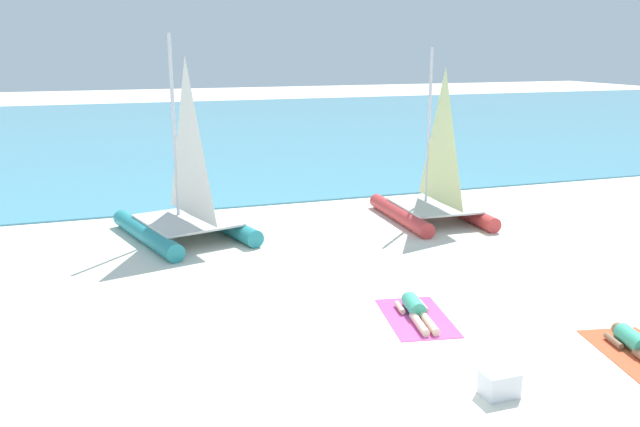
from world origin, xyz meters
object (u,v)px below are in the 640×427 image
at_px(sailboat_teal, 186,209).
at_px(sunbather_right, 637,345).
at_px(sailboat_red, 433,196).
at_px(towel_left, 417,318).
at_px(sunbather_left, 416,310).
at_px(towel_right, 638,354).
at_px(cooler_box, 499,384).

height_order(sailboat_teal, sunbather_right, sailboat_teal).
relative_size(sailboat_red, towel_left, 2.49).
xyz_separation_m(sailboat_teal, sunbather_left, (3.20, -6.51, -0.63)).
relative_size(sailboat_teal, sunbather_right, 3.26).
bearing_deg(sailboat_red, towel_left, -118.08).
bearing_deg(sunbather_right, towel_right, -90.00).
bearing_deg(cooler_box, towel_right, 7.53).
distance_m(sailboat_red, sunbather_left, 7.00).
relative_size(towel_left, cooler_box, 3.80).
distance_m(sailboat_red, towel_left, 7.07).
relative_size(towel_right, cooler_box, 3.80).
bearing_deg(towel_right, sailboat_teal, 123.03).
height_order(towel_right, cooler_box, cooler_box).
relative_size(sailboat_teal, towel_right, 2.68).
height_order(towel_left, sunbather_right, sunbather_right).
height_order(sailboat_teal, cooler_box, sailboat_teal).
bearing_deg(towel_left, sailboat_red, 59.31).
bearing_deg(sailboat_teal, sailboat_red, -19.37).
bearing_deg(sailboat_red, sailboat_teal, 178.17).
bearing_deg(sailboat_teal, cooler_box, -87.10).
xyz_separation_m(sailboat_red, sunbather_left, (-3.58, -5.99, -0.57)).
distance_m(sunbather_left, sunbather_right, 3.63).
distance_m(sailboat_red, sailboat_teal, 6.80).
bearing_deg(sailboat_teal, sunbather_right, -71.65).
bearing_deg(sunbather_left, towel_left, -90.00).
height_order(sailboat_teal, towel_left, sailboat_teal).
bearing_deg(sunbather_right, cooler_box, -159.12).
height_order(sailboat_red, towel_right, sailboat_red).
distance_m(towel_right, sunbather_right, 0.14).
bearing_deg(sunbather_left, sunbather_right, -31.98).
bearing_deg(towel_right, sailboat_red, 83.87).
bearing_deg(towel_left, sailboat_teal, 115.87).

